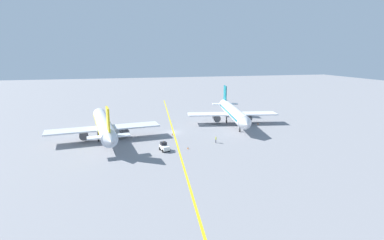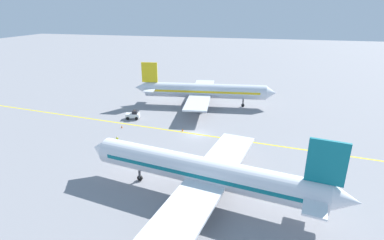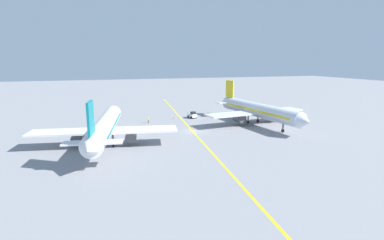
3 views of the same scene
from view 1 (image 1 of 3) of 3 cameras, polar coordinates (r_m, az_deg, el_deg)
ground_plane at (r=84.53m, az=-3.56°, el=-2.33°), size 400.00×400.00×0.00m
apron_yellow_centreline at (r=84.52m, az=-3.56°, el=-2.33°), size 13.02×119.38×0.01m
airplane_at_gate at (r=79.80m, az=-16.46°, el=-0.97°), size 28.43×35.53×10.60m
airplane_adjacent_stand at (r=94.59m, az=7.76°, el=1.48°), size 28.47×35.45×10.60m
baggage_tug_white at (r=68.55m, az=-5.31°, el=-5.12°), size 2.28×3.25×2.11m
ground_crew_worker at (r=74.37m, az=4.57°, el=-3.69°), size 0.30×0.57×1.68m
traffic_cone_near_nose at (r=69.67m, az=-0.78°, el=-5.32°), size 0.32×0.32×0.55m
traffic_cone_mid_apron at (r=95.64m, az=12.47°, el=-0.68°), size 0.32×0.32×0.55m
traffic_cone_by_wingtip at (r=81.33m, az=-3.75°, el=-2.72°), size 0.32×0.32×0.55m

